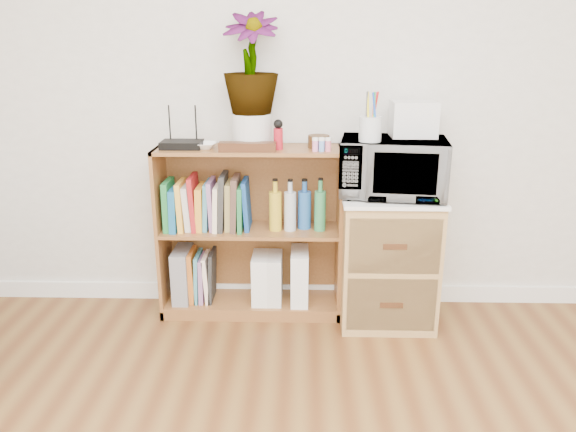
{
  "coord_description": "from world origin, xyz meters",
  "views": [
    {
      "loc": [
        -0.07,
        -0.83,
        1.5
      ],
      "look_at": [
        -0.14,
        1.95,
        0.62
      ],
      "focal_mm": 35.0,
      "sensor_mm": 36.0,
      "label": 1
    }
  ],
  "objects": [
    {
      "name": "wicker_unit",
      "position": [
        0.4,
        2.02,
        0.35
      ],
      "size": [
        0.5,
        0.45,
        0.7
      ],
      "primitive_type": "cube",
      "color": "#9E7542",
      "rests_on": "ground"
    },
    {
      "name": "paint_jars",
      "position": [
        0.03,
        2.01,
        0.98
      ],
      "size": [
        0.1,
        0.04,
        0.05
      ],
      "primitive_type": "cube",
      "color": "pink",
      "rests_on": "bookshelf"
    },
    {
      "name": "magazine_holder_right",
      "position": [
        -0.08,
        2.09,
        0.22
      ],
      "size": [
        0.1,
        0.24,
        0.3
      ],
      "primitive_type": "cube",
      "color": "white",
      "rests_on": "bookshelf"
    },
    {
      "name": "magazine_holder_left",
      "position": [
        -0.3,
        2.09,
        0.21
      ],
      "size": [
        0.09,
        0.22,
        0.27
      ],
      "primitive_type": "cube",
      "color": "white",
      "rests_on": "bookshelf"
    },
    {
      "name": "plant_pot",
      "position": [
        -0.33,
        2.12,
        1.04
      ],
      "size": [
        0.21,
        0.21,
        0.18
      ],
      "primitive_type": "cylinder",
      "color": "silver",
      "rests_on": "bookshelf"
    },
    {
      "name": "pen_cup",
      "position": [
        0.27,
        1.94,
        1.08
      ],
      "size": [
        0.11,
        0.11,
        0.12
      ],
      "primitive_type": "cylinder",
      "color": "silver",
      "rests_on": "microwave"
    },
    {
      "name": "skirting_board",
      "position": [
        0.0,
        2.24,
        0.05
      ],
      "size": [
        4.0,
        0.02,
        0.1
      ],
      "primitive_type": "cube",
      "color": "white",
      "rests_on": "ground"
    },
    {
      "name": "microwave",
      "position": [
        0.4,
        2.02,
        0.87
      ],
      "size": [
        0.57,
        0.42,
        0.3
      ],
      "primitive_type": "imported",
      "rotation": [
        0.0,
        0.0,
        -0.12
      ],
      "color": "silver",
      "rests_on": "wicker_unit"
    },
    {
      "name": "small_appliance",
      "position": [
        0.51,
        2.09,
        1.11
      ],
      "size": [
        0.23,
        0.19,
        0.18
      ],
      "primitive_type": "cube",
      "color": "silver",
      "rests_on": "microwave"
    },
    {
      "name": "cookbooks",
      "position": [
        -0.58,
        2.1,
        0.63
      ],
      "size": [
        0.46,
        0.2,
        0.31
      ],
      "color": "#217F3A",
      "rests_on": "bookshelf"
    },
    {
      "name": "trinket_box",
      "position": [
        -0.35,
        2.0,
        0.97
      ],
      "size": [
        0.29,
        0.07,
        0.05
      ],
      "primitive_type": "cube",
      "color": "#331A0E",
      "rests_on": "bookshelf"
    },
    {
      "name": "potted_plant",
      "position": [
        -0.33,
        2.12,
        1.38
      ],
      "size": [
        0.29,
        0.29,
        0.51
      ],
      "primitive_type": "imported",
      "color": "#307837",
      "rests_on": "plant_pot"
    },
    {
      "name": "router",
      "position": [
        -0.7,
        2.08,
        0.97
      ],
      "size": [
        0.21,
        0.15,
        0.04
      ],
      "primitive_type": "cube",
      "color": "black",
      "rests_on": "bookshelf"
    },
    {
      "name": "liquor_bottles",
      "position": [
        -0.09,
        2.1,
        0.64
      ],
      "size": [
        0.31,
        0.07,
        0.28
      ],
      "color": "gold",
      "rests_on": "bookshelf"
    },
    {
      "name": "lower_books",
      "position": [
        -0.63,
        2.1,
        0.21
      ],
      "size": [
        0.15,
        0.19,
        0.29
      ],
      "color": "#C06422",
      "rests_on": "bookshelf"
    },
    {
      "name": "white_bowl",
      "position": [
        -0.58,
        2.07,
        0.97
      ],
      "size": [
        0.13,
        0.13,
        0.03
      ],
      "primitive_type": "imported",
      "color": "white",
      "rests_on": "bookshelf"
    },
    {
      "name": "kokeshi_doll",
      "position": [
        -0.19,
        2.06,
        1.0
      ],
      "size": [
        0.05,
        0.05,
        0.11
      ],
      "primitive_type": "cylinder",
      "color": "#A81422",
      "rests_on": "bookshelf"
    },
    {
      "name": "magazine_holder_mid",
      "position": [
        -0.22,
        2.09,
        0.21
      ],
      "size": [
        0.09,
        0.22,
        0.27
      ],
      "primitive_type": "cube",
      "color": "silver",
      "rests_on": "bookshelf"
    },
    {
      "name": "wooden_bowl",
      "position": [
        0.02,
        2.11,
        0.98
      ],
      "size": [
        0.11,
        0.11,
        0.07
      ],
      "primitive_type": "cylinder",
      "color": "#3C2510",
      "rests_on": "bookshelf"
    },
    {
      "name": "bookshelf",
      "position": [
        -0.35,
        2.1,
        0.47
      ],
      "size": [
        1.0,
        0.3,
        0.95
      ],
      "primitive_type": "cube",
      "color": "brown",
      "rests_on": "ground"
    },
    {
      "name": "file_box",
      "position": [
        -0.74,
        2.1,
        0.22
      ],
      "size": [
        0.09,
        0.24,
        0.3
      ],
      "primitive_type": "cube",
      "color": "gray",
      "rests_on": "bookshelf"
    }
  ]
}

